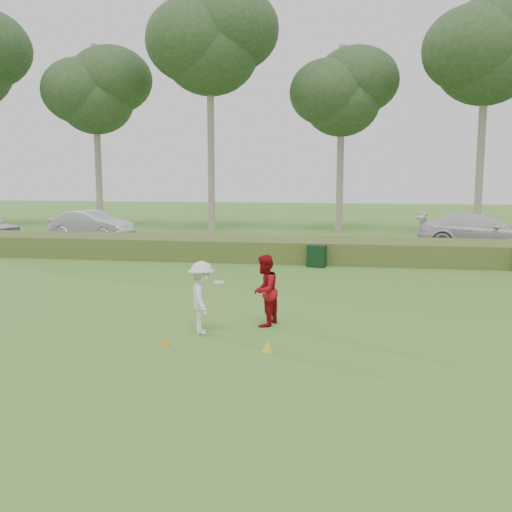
% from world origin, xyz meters
% --- Properties ---
extents(ground, '(120.00, 120.00, 0.00)m').
position_xyz_m(ground, '(0.00, 0.00, 0.00)').
color(ground, '#3F7727').
rests_on(ground, ground).
extents(reed_strip, '(80.00, 3.00, 0.90)m').
position_xyz_m(reed_strip, '(0.00, 12.00, 0.45)').
color(reed_strip, '#495C25').
rests_on(reed_strip, ground).
extents(park_road, '(80.00, 6.00, 0.06)m').
position_xyz_m(park_road, '(0.00, 17.00, 0.03)').
color(park_road, '#2D2D2D').
rests_on(park_road, ground).
extents(tree_2, '(6.50, 6.50, 12.00)m').
position_xyz_m(tree_2, '(-14.00, 24.00, 8.97)').
color(tree_2, gray).
rests_on(tree_2, ground).
extents(tree_3, '(7.80, 7.80, 15.50)m').
position_xyz_m(tree_3, '(-6.00, 23.00, 11.60)').
color(tree_3, gray).
rests_on(tree_3, ground).
extents(tree_4, '(6.24, 6.24, 11.50)m').
position_xyz_m(tree_4, '(2.00, 24.50, 8.59)').
color(tree_4, gray).
rests_on(tree_4, ground).
extents(tree_5, '(7.28, 7.28, 14.00)m').
position_xyz_m(tree_5, '(10.00, 22.50, 10.47)').
color(tree_5, gray).
rests_on(tree_5, ground).
extents(player_white, '(1.00, 1.24, 1.69)m').
position_xyz_m(player_white, '(-0.65, 0.25, 0.85)').
color(player_white, white).
rests_on(player_white, ground).
extents(player_red, '(0.86, 0.99, 1.75)m').
position_xyz_m(player_red, '(0.68, 1.16, 0.88)').
color(player_red, '#9F0D16').
rests_on(player_red, ground).
extents(cone_orange, '(0.19, 0.19, 0.21)m').
position_xyz_m(cone_orange, '(-1.18, -0.86, 0.10)').
color(cone_orange, orange).
rests_on(cone_orange, ground).
extents(cone_yellow, '(0.22, 0.22, 0.24)m').
position_xyz_m(cone_yellow, '(1.05, -0.91, 0.12)').
color(cone_yellow, yellow).
rests_on(cone_yellow, ground).
extents(utility_cabinet, '(0.79, 0.59, 0.89)m').
position_xyz_m(utility_cabinet, '(1.42, 10.20, 0.44)').
color(utility_cabinet, black).
rests_on(utility_cabinet, ground).
extents(car_mid, '(5.04, 2.72, 1.58)m').
position_xyz_m(car_mid, '(-11.62, 17.69, 0.85)').
color(car_mid, white).
rests_on(car_mid, park_road).
extents(car_right, '(6.27, 3.55, 1.71)m').
position_xyz_m(car_right, '(8.93, 16.49, 0.92)').
color(car_right, silver).
rests_on(car_right, park_road).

